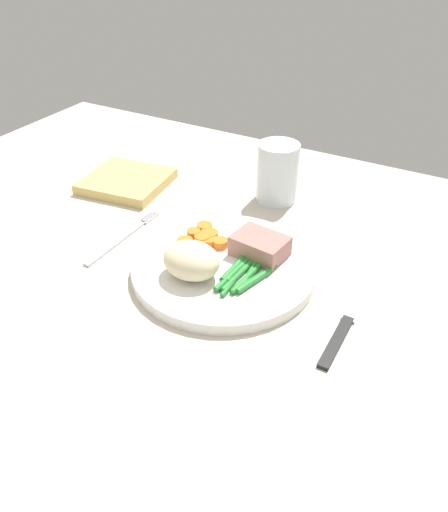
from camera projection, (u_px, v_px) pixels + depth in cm
name	position (u px, v px, depth cm)	size (l,w,h in cm)	color
dining_table	(193.00, 276.00, 69.17)	(120.00, 90.00, 2.00)	beige
dinner_plate	(224.00, 267.00, 67.78)	(24.61, 24.61, 1.60)	white
meat_portion	(260.00, 246.00, 67.94)	(7.03, 5.07, 2.82)	#B2756B
mashed_potatoes	(191.00, 260.00, 63.72)	(7.47, 6.16, 4.59)	beige
carrot_slices	(203.00, 238.00, 71.10)	(6.41, 7.09, 1.20)	orange
green_beans	(241.00, 275.00, 64.46)	(5.44, 9.18, 0.90)	#2D8C38
fork	(123.00, 238.00, 74.70)	(1.44, 16.60, 0.40)	silver
knife	(350.00, 315.00, 60.93)	(1.70, 20.50, 0.64)	black
water_glass	(277.00, 176.00, 82.15)	(6.69, 6.69, 9.68)	silver
napkin	(127.00, 181.00, 88.00)	(13.45, 12.71, 1.74)	#DBBC6B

